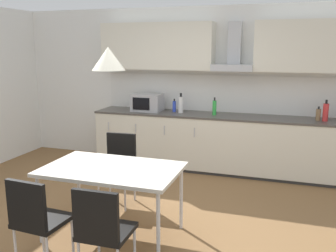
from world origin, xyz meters
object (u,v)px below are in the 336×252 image
at_px(chair_near_right, 102,227).
at_px(pendant_lamp, 108,59).
at_px(microwave, 147,102).
at_px(bottle_blue, 174,106).
at_px(chair_far_left, 119,161).
at_px(bottle_brown, 318,115).
at_px(bottle_red, 326,112).
at_px(bottle_white, 181,104).
at_px(bottle_green, 214,108).
at_px(dining_table, 112,172).
at_px(chair_near_left, 36,216).

height_order(chair_near_right, pendant_lamp, pendant_lamp).
bearing_deg(microwave, bottle_blue, 7.58).
relative_size(bottle_blue, chair_far_left, 0.24).
xyz_separation_m(chair_far_left, pendant_lamp, (0.31, -0.81, 1.29)).
relative_size(bottle_blue, bottle_brown, 1.05).
relative_size(bottle_blue, bottle_red, 0.69).
xyz_separation_m(bottle_red, bottle_white, (-2.14, 0.02, 0.00)).
bearing_deg(bottle_white, bottle_green, -2.97).
relative_size(dining_table, chair_near_left, 1.57).
distance_m(microwave, bottle_green, 1.13).
distance_m(bottle_green, bottle_white, 0.55).
bearing_deg(pendant_lamp, chair_near_left, -111.28).
bearing_deg(bottle_red, bottle_blue, 177.96).
xyz_separation_m(microwave, bottle_white, (0.58, -0.01, -0.01)).
bearing_deg(dining_table, microwave, 102.97).
xyz_separation_m(bottle_green, chair_near_left, (-0.88, -3.20, -0.48)).
height_order(bottle_red, bottle_white, bottle_white).
xyz_separation_m(bottle_blue, pendant_lamp, (0.11, -2.49, 0.83)).
distance_m(microwave, chair_near_right, 3.39).
bearing_deg(chair_far_left, chair_near_left, -90.03).
relative_size(chair_far_left, chair_near_left, 1.00).
height_order(bottle_green, chair_near_right, bottle_green).
bearing_deg(bottle_red, dining_table, -131.86).
bearing_deg(chair_near_right, chair_near_left, 179.98).
bearing_deg(bottle_brown, chair_near_right, -118.51).
bearing_deg(bottle_white, pendant_lamp, -90.39).
bearing_deg(bottle_brown, bottle_blue, 178.29).
xyz_separation_m(microwave, bottle_red, (2.72, -0.02, -0.01)).
xyz_separation_m(bottle_white, chair_near_left, (-0.33, -3.23, -0.50)).
height_order(chair_near_right, chair_far_left, same).
height_order(bottle_white, dining_table, bottle_white).
height_order(bottle_brown, bottle_white, bottle_white).
relative_size(bottle_green, pendant_lamp, 0.85).
bearing_deg(dining_table, bottle_blue, 92.59).
relative_size(bottle_red, dining_table, 0.22).
bearing_deg(microwave, bottle_white, -0.61).
relative_size(bottle_white, chair_near_right, 0.36).
xyz_separation_m(bottle_red, chair_near_right, (-1.85, -3.21, -0.49)).
relative_size(bottle_white, chair_far_left, 0.36).
bearing_deg(chair_far_left, bottle_green, 61.03).
relative_size(chair_near_right, pendant_lamp, 2.72).
bearing_deg(bottle_brown, chair_near_left, -126.37).
height_order(dining_table, chair_near_left, chair_near_left).
distance_m(bottle_green, chair_near_left, 3.35).
bearing_deg(bottle_green, bottle_brown, 1.11).
height_order(bottle_white, chair_near_right, bottle_white).
height_order(bottle_blue, bottle_green, bottle_green).
xyz_separation_m(dining_table, chair_near_left, (-0.31, -0.81, -0.16)).
bearing_deg(bottle_blue, bottle_green, -7.90).
relative_size(bottle_red, bottle_white, 0.97).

